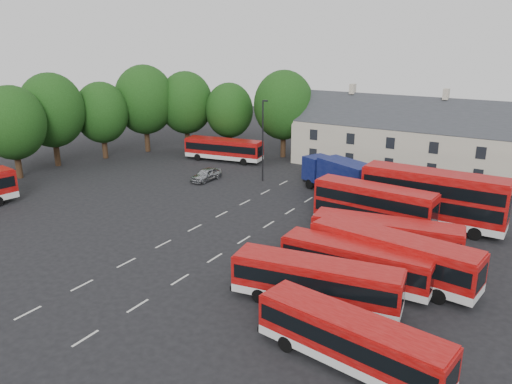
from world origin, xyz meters
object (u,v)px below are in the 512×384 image
(silver_car, at_px, (206,174))
(lamppost, at_px, (263,139))
(bus_dd_south, at_px, (374,206))
(bus_row_a, at_px, (351,337))
(box_truck, at_px, (339,175))

(silver_car, relative_size, lamppost, 0.46)
(lamppost, bearing_deg, silver_car, -150.10)
(bus_dd_south, xyz_separation_m, lamppost, (-15.64, 8.55, 2.53))
(bus_row_a, distance_m, bus_dd_south, 18.41)
(bus_dd_south, bearing_deg, box_truck, 132.53)
(bus_dd_south, height_order, box_truck, bus_dd_south)
(bus_dd_south, bearing_deg, lamppost, 155.89)
(bus_row_a, relative_size, lamppost, 1.11)
(silver_car, bearing_deg, bus_row_a, -38.67)
(box_truck, height_order, lamppost, lamppost)
(silver_car, distance_m, lamppost, 7.63)
(bus_dd_south, height_order, lamppost, lamppost)
(box_truck, distance_m, silver_car, 15.07)
(box_truck, bearing_deg, bus_dd_south, -27.16)
(bus_row_a, distance_m, lamppost, 33.49)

